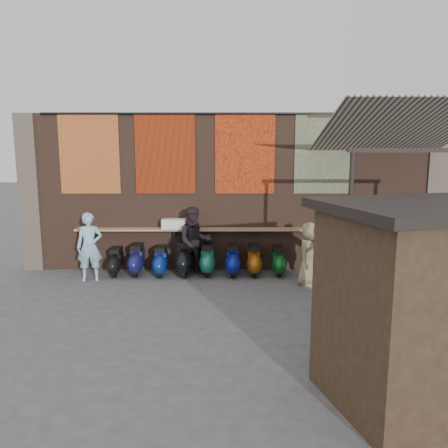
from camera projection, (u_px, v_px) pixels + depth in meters
name	position (u px, v px, depth m)	size (l,w,h in m)	color
ground	(235.00, 302.00, 8.98)	(70.00, 70.00, 0.00)	#474749
brick_wall	(233.00, 193.00, 11.31)	(10.00, 0.40, 4.00)	brown
pier_left	(32.00, 193.00, 11.30)	(0.50, 0.50, 4.00)	#4C4238
pier_right	(433.00, 193.00, 11.33)	(0.50, 0.50, 4.00)	#4C4238
eating_counter	(233.00, 229.00, 11.10)	(8.00, 0.32, 0.05)	#9E7A51
shelf_box	(174.00, 224.00, 11.04)	(0.61, 0.30, 0.25)	white
tapestry_redgold	(89.00, 154.00, 10.92)	(1.50, 0.02, 2.00)	maroon
tapestry_sun	(165.00, 154.00, 10.93)	(1.50, 0.02, 2.00)	#E33C0D
tapestry_orange	(245.00, 154.00, 10.93)	(1.50, 0.02, 2.00)	#B74016
tapestry_multi	(325.00, 154.00, 10.94)	(1.50, 0.02, 2.00)	navy
hang_rail	(233.00, 114.00, 10.76)	(0.06, 0.06, 9.50)	black
scooter_stool_0	(116.00, 262.00, 10.88)	(0.32, 0.72, 0.68)	black
scooter_stool_1	(137.00, 260.00, 10.91)	(0.36, 0.80, 0.76)	#161750
scooter_stool_2	(161.00, 261.00, 10.85)	(0.34, 0.76, 0.72)	navy
scooter_stool_3	(184.00, 258.00, 10.91)	(0.40, 0.89, 0.84)	black
scooter_stool_4	(207.00, 260.00, 10.93)	(0.36, 0.81, 0.77)	#1C705A
scooter_stool_5	(233.00, 260.00, 10.87)	(0.36, 0.80, 0.76)	#0E178E
scooter_stool_6	(254.00, 260.00, 10.90)	(0.35, 0.78, 0.74)	#89440C
scooter_stool_7	(278.00, 261.00, 10.92)	(0.33, 0.74, 0.70)	#0B531B
diner_left	(90.00, 247.00, 10.37)	(0.60, 0.39, 1.64)	#92BCD5
diner_right	(195.00, 241.00, 10.79)	(0.83, 0.65, 1.71)	#2D232B
shopper_navy	(333.00, 254.00, 9.58)	(0.97, 0.41, 1.66)	black
shopper_grey	(418.00, 261.00, 8.97)	(1.08, 0.62, 1.67)	slate
shopper_tan	(309.00, 254.00, 10.01)	(0.72, 0.47, 1.47)	#887A56
market_stall	(425.00, 309.00, 5.27)	(2.18, 1.63, 2.36)	black
stall_roof	(433.00, 207.00, 5.07)	(2.44, 1.88, 0.12)	black
stall_sign	(384.00, 251.00, 5.99)	(1.20, 0.04, 0.50)	gold
stall_shelf	(380.00, 310.00, 6.13)	(1.81, 0.10, 0.06)	#473321
awning_canvas	(399.00, 128.00, 9.29)	(3.20, 3.40, 0.03)	beige
awning_ledger	(374.00, 115.00, 10.79)	(3.30, 0.08, 0.12)	#33261C
awning_header	(430.00, 150.00, 7.89)	(3.00, 0.08, 0.08)	black
awning_post_left	(349.00, 233.00, 8.14)	(0.09, 0.09, 3.10)	black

